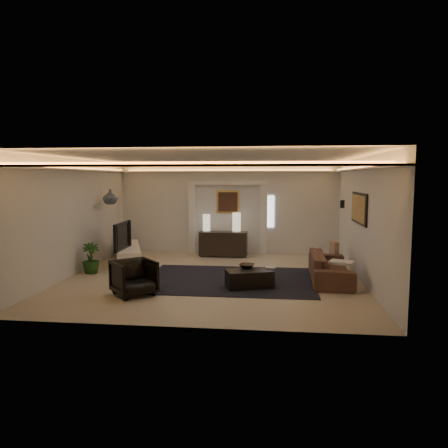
# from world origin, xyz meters

# --- Properties ---
(floor) EXTENTS (7.00, 7.00, 0.00)m
(floor) POSITION_xyz_m (0.00, 0.00, 0.00)
(floor) COLOR tan
(floor) RESTS_ON ground
(ceiling) EXTENTS (7.00, 7.00, 0.00)m
(ceiling) POSITION_xyz_m (0.00, 0.00, 2.90)
(ceiling) COLOR white
(ceiling) RESTS_ON ground
(wall_back) EXTENTS (7.00, 0.00, 7.00)m
(wall_back) POSITION_xyz_m (0.00, 3.50, 1.45)
(wall_back) COLOR silver
(wall_back) RESTS_ON ground
(wall_front) EXTENTS (7.00, 0.00, 7.00)m
(wall_front) POSITION_xyz_m (0.00, -3.50, 1.45)
(wall_front) COLOR silver
(wall_front) RESTS_ON ground
(wall_left) EXTENTS (0.00, 7.00, 7.00)m
(wall_left) POSITION_xyz_m (-3.50, 0.00, 1.45)
(wall_left) COLOR silver
(wall_left) RESTS_ON ground
(wall_right) EXTENTS (0.00, 7.00, 7.00)m
(wall_right) POSITION_xyz_m (3.50, 0.00, 1.45)
(wall_right) COLOR silver
(wall_right) RESTS_ON ground
(cove_soffit) EXTENTS (7.00, 7.00, 0.04)m
(cove_soffit) POSITION_xyz_m (0.00, 0.00, 2.62)
(cove_soffit) COLOR silver
(cove_soffit) RESTS_ON ceiling
(daylight_slit) EXTENTS (0.25, 0.03, 1.00)m
(daylight_slit) POSITION_xyz_m (1.35, 3.48, 1.35)
(daylight_slit) COLOR white
(daylight_slit) RESTS_ON wall_back
(area_rug) EXTENTS (4.00, 3.00, 0.01)m
(area_rug) POSITION_xyz_m (0.40, -0.20, 0.01)
(area_rug) COLOR black
(area_rug) RESTS_ON ground
(pilaster_left) EXTENTS (0.22, 0.20, 2.20)m
(pilaster_left) POSITION_xyz_m (-1.15, 3.40, 1.10)
(pilaster_left) COLOR silver
(pilaster_left) RESTS_ON ground
(pilaster_right) EXTENTS (0.22, 0.20, 2.20)m
(pilaster_right) POSITION_xyz_m (1.15, 3.40, 1.10)
(pilaster_right) COLOR silver
(pilaster_right) RESTS_ON ground
(alcove_header) EXTENTS (2.52, 0.20, 0.12)m
(alcove_header) POSITION_xyz_m (0.00, 3.40, 2.25)
(alcove_header) COLOR silver
(alcove_header) RESTS_ON wall_back
(painting_frame) EXTENTS (0.74, 0.04, 0.74)m
(painting_frame) POSITION_xyz_m (0.00, 3.47, 1.65)
(painting_frame) COLOR tan
(painting_frame) RESTS_ON wall_back
(painting_canvas) EXTENTS (0.62, 0.02, 0.62)m
(painting_canvas) POSITION_xyz_m (0.00, 3.44, 1.65)
(painting_canvas) COLOR #4C2D1E
(painting_canvas) RESTS_ON wall_back
(art_panel_frame) EXTENTS (0.04, 1.64, 0.74)m
(art_panel_frame) POSITION_xyz_m (3.47, 0.30, 1.70)
(art_panel_frame) COLOR black
(art_panel_frame) RESTS_ON wall_right
(art_panel_gold) EXTENTS (0.02, 1.50, 0.62)m
(art_panel_gold) POSITION_xyz_m (3.44, 0.30, 1.70)
(art_panel_gold) COLOR tan
(art_panel_gold) RESTS_ON wall_right
(wall_sconce) EXTENTS (0.12, 0.12, 0.22)m
(wall_sconce) POSITION_xyz_m (3.38, 2.20, 1.68)
(wall_sconce) COLOR black
(wall_sconce) RESTS_ON wall_right
(wall_niche) EXTENTS (0.10, 0.55, 0.04)m
(wall_niche) POSITION_xyz_m (-3.44, 1.40, 1.65)
(wall_niche) COLOR silver
(wall_niche) RESTS_ON wall_left
(console) EXTENTS (1.47, 0.50, 0.73)m
(console) POSITION_xyz_m (-0.08, 2.80, 0.40)
(console) COLOR black
(console) RESTS_ON ground
(lamp_left) EXTENTS (0.28, 0.28, 0.51)m
(lamp_left) POSITION_xyz_m (-0.63, 3.03, 1.09)
(lamp_left) COLOR beige
(lamp_left) RESTS_ON console
(lamp_right) EXTENTS (0.34, 0.34, 0.57)m
(lamp_right) POSITION_xyz_m (0.32, 3.03, 1.09)
(lamp_right) COLOR beige
(lamp_right) RESTS_ON console
(media_ledge) EXTENTS (1.41, 2.51, 0.46)m
(media_ledge) POSITION_xyz_m (-2.72, 1.72, 0.22)
(media_ledge) COLOR silver
(media_ledge) RESTS_ON ground
(tv) EXTENTS (1.32, 0.21, 0.76)m
(tv) POSITION_xyz_m (-2.79, 1.09, 0.83)
(tv) COLOR black
(tv) RESTS_ON media_ledge
(figurine) EXTENTS (0.16, 0.16, 0.42)m
(figurine) POSITION_xyz_m (-3.03, 2.55, 0.64)
(figurine) COLOR #342415
(figurine) RESTS_ON media_ledge
(ginger_jar) EXTENTS (0.47, 0.47, 0.43)m
(ginger_jar) POSITION_xyz_m (-3.15, 1.53, 1.89)
(ginger_jar) COLOR #426070
(ginger_jar) RESTS_ON wall_niche
(plant) EXTENTS (0.61, 0.61, 0.77)m
(plant) POSITION_xyz_m (-3.15, 0.10, 0.39)
(plant) COLOR #1D4113
(plant) RESTS_ON ground
(sofa) EXTENTS (2.26, 0.94, 0.65)m
(sofa) POSITION_xyz_m (2.78, -0.04, 0.33)
(sofa) COLOR brown
(sofa) RESTS_ON ground
(throw_blanket) EXTENTS (0.65, 0.60, 0.06)m
(throw_blanket) POSITION_xyz_m (2.96, -0.55, 0.55)
(throw_blanket) COLOR beige
(throw_blanket) RESTS_ON sofa
(throw_pillow) EXTENTS (0.20, 0.42, 0.40)m
(throw_pillow) POSITION_xyz_m (3.06, 1.29, 0.55)
(throw_pillow) COLOR #9C7857
(throw_pillow) RESTS_ON sofa
(coffee_table) EXTENTS (1.12, 0.83, 0.37)m
(coffee_table) POSITION_xyz_m (0.93, -0.87, 0.20)
(coffee_table) COLOR black
(coffee_table) RESTS_ON ground
(bowl) EXTENTS (0.42, 0.42, 0.08)m
(bowl) POSITION_xyz_m (0.86, -0.59, 0.45)
(bowl) COLOR #322519
(bowl) RESTS_ON coffee_table
(magazine) EXTENTS (0.22, 0.17, 0.03)m
(magazine) POSITION_xyz_m (1.40, -0.59, 0.42)
(magazine) COLOR silver
(magazine) RESTS_ON coffee_table
(armchair) EXTENTS (1.13, 1.13, 0.74)m
(armchair) POSITION_xyz_m (-1.41, -1.73, 0.37)
(armchair) COLOR black
(armchair) RESTS_ON ground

